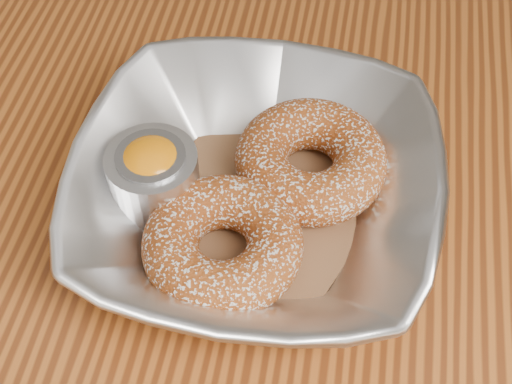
% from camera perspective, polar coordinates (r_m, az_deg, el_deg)
% --- Properties ---
extents(table, '(1.20, 0.80, 0.75)m').
position_cam_1_polar(table, '(0.59, -8.47, -7.64)').
color(table, brown).
rests_on(table, ground_plane).
extents(serving_bowl, '(0.24, 0.24, 0.06)m').
position_cam_1_polar(serving_bowl, '(0.47, 0.00, -0.01)').
color(serving_bowl, silver).
rests_on(serving_bowl, table).
extents(parchment, '(0.19, 0.19, 0.00)m').
position_cam_1_polar(parchment, '(0.49, 0.00, -1.48)').
color(parchment, brown).
rests_on(parchment, table).
extents(donut_back, '(0.13, 0.13, 0.04)m').
position_cam_1_polar(donut_back, '(0.50, 4.39, 2.55)').
color(donut_back, '#8A3C13').
rests_on(donut_back, parchment).
extents(donut_front, '(0.12, 0.12, 0.04)m').
position_cam_1_polar(donut_front, '(0.45, -2.68, -4.18)').
color(donut_front, '#8A3C13').
rests_on(donut_front, parchment).
extents(ramekin, '(0.06, 0.06, 0.06)m').
position_cam_1_polar(ramekin, '(0.48, -8.17, 1.22)').
color(ramekin, silver).
rests_on(ramekin, table).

